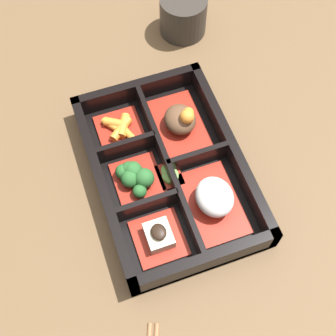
{
  "coord_description": "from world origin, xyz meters",
  "views": [
    {
      "loc": [
        0.31,
        -0.11,
        0.65
      ],
      "look_at": [
        0.0,
        0.0,
        0.03
      ],
      "focal_mm": 50.0,
      "sensor_mm": 36.0,
      "label": 1
    }
  ],
  "objects": [
    {
      "name": "bowl_stew",
      "position": [
        -0.07,
        0.05,
        0.03
      ],
      "size": [
        0.12,
        0.08,
        0.05
      ],
      "color": "maroon",
      "rests_on": "bento_base"
    },
    {
      "name": "bento_rim",
      "position": [
        -0.0,
        -0.0,
        0.02
      ],
      "size": [
        0.32,
        0.22,
        0.05
      ],
      "color": "black",
      "rests_on": "ground_plane"
    },
    {
      "name": "bowl_carrots",
      "position": [
        -0.1,
        -0.05,
        0.02
      ],
      "size": [
        0.07,
        0.07,
        0.02
      ],
      "color": "maroon",
      "rests_on": "bento_base"
    },
    {
      "name": "bowl_greens",
      "position": [
        -0.0,
        -0.05,
        0.03
      ],
      "size": [
        0.08,
        0.07,
        0.04
      ],
      "color": "maroon",
      "rests_on": "bento_base"
    },
    {
      "name": "bowl_pickles",
      "position": [
        0.01,
        -0.0,
        0.02
      ],
      "size": [
        0.04,
        0.04,
        0.01
      ],
      "color": "maroon",
      "rests_on": "bento_base"
    },
    {
      "name": "tea_cup",
      "position": [
        -0.28,
        0.13,
        0.04
      ],
      "size": [
        0.08,
        0.08,
        0.07
      ],
      "color": "#2D2823",
      "rests_on": "ground_plane"
    },
    {
      "name": "bowl_rice",
      "position": [
        0.07,
        0.05,
        0.03
      ],
      "size": [
        0.12,
        0.08,
        0.05
      ],
      "color": "maroon",
      "rests_on": "bento_base"
    },
    {
      "name": "bento_base",
      "position": [
        0.0,
        0.0,
        0.01
      ],
      "size": [
        0.32,
        0.22,
        0.01
      ],
      "color": "black",
      "rests_on": "ground_plane"
    },
    {
      "name": "bowl_tofu",
      "position": [
        0.1,
        -0.05,
        0.02
      ],
      "size": [
        0.08,
        0.07,
        0.03
      ],
      "color": "maroon",
      "rests_on": "bento_base"
    },
    {
      "name": "ground_plane",
      "position": [
        0.0,
        0.0,
        0.0
      ],
      "size": [
        3.0,
        3.0,
        0.0
      ],
      "primitive_type": "plane",
      "color": "brown"
    }
  ]
}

